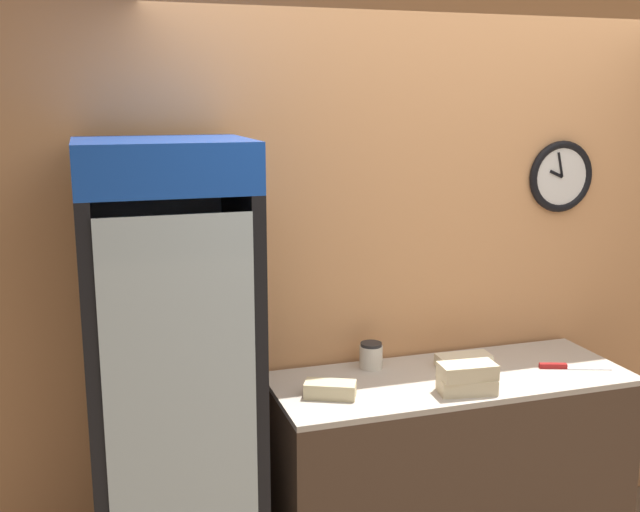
% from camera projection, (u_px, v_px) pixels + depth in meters
% --- Properties ---
extents(wall_back, '(5.20, 0.09, 2.70)m').
position_uv_depth(wall_back, '(421.00, 266.00, 3.53)').
color(wall_back, tan).
rests_on(wall_back, ground_plane).
extents(prep_counter, '(1.59, 0.60, 0.93)m').
position_uv_depth(prep_counter, '(448.00, 473.00, 3.39)').
color(prep_counter, '#4C3828').
rests_on(prep_counter, ground_plane).
extents(beverage_cooler, '(0.62, 0.65, 1.99)m').
position_uv_depth(beverage_cooler, '(170.00, 375.00, 2.92)').
color(beverage_cooler, black).
rests_on(beverage_cooler, ground_plane).
extents(sandwich_stack_bottom, '(0.25, 0.15, 0.06)m').
position_uv_depth(sandwich_stack_bottom, '(467.00, 385.00, 3.10)').
color(sandwich_stack_bottom, beige).
rests_on(sandwich_stack_bottom, prep_counter).
extents(sandwich_stack_middle, '(0.24, 0.13, 0.06)m').
position_uv_depth(sandwich_stack_middle, '(467.00, 371.00, 3.08)').
color(sandwich_stack_middle, beige).
rests_on(sandwich_stack_middle, sandwich_stack_bottom).
extents(sandwich_flat_left, '(0.25, 0.12, 0.06)m').
position_uv_depth(sandwich_flat_left, '(464.00, 360.00, 3.40)').
color(sandwich_flat_left, beige).
rests_on(sandwich_flat_left, prep_counter).
extents(sandwich_flat_right, '(0.23, 0.18, 0.06)m').
position_uv_depth(sandwich_flat_right, '(330.00, 389.00, 3.05)').
color(sandwich_flat_right, beige).
rests_on(sandwich_flat_right, prep_counter).
extents(chefs_knife, '(0.31, 0.14, 0.02)m').
position_uv_depth(chefs_knife, '(565.00, 367.00, 3.38)').
color(chefs_knife, silver).
rests_on(chefs_knife, prep_counter).
extents(condiment_jar, '(0.10, 0.10, 0.12)m').
position_uv_depth(condiment_jar, '(371.00, 355.00, 3.38)').
color(condiment_jar, silver).
rests_on(condiment_jar, prep_counter).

